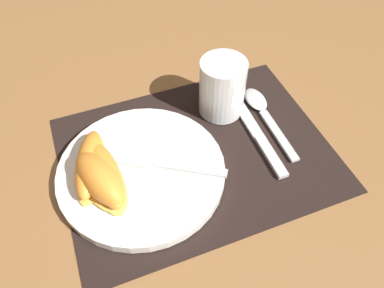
# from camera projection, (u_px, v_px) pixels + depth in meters

# --- Properties ---
(ground_plane) EXTENTS (3.00, 3.00, 0.00)m
(ground_plane) POSITION_uv_depth(u_px,v_px,m) (197.00, 154.00, 0.60)
(ground_plane) COLOR olive
(placemat) EXTENTS (0.42, 0.32, 0.00)m
(placemat) POSITION_uv_depth(u_px,v_px,m) (197.00, 153.00, 0.60)
(placemat) COLOR black
(placemat) RESTS_ON ground_plane
(plate) EXTENTS (0.25, 0.25, 0.02)m
(plate) POSITION_uv_depth(u_px,v_px,m) (142.00, 171.00, 0.57)
(plate) COLOR white
(plate) RESTS_ON placemat
(juice_glass) EXTENTS (0.08, 0.08, 0.10)m
(juice_glass) POSITION_uv_depth(u_px,v_px,m) (222.00, 90.00, 0.63)
(juice_glass) COLOR silver
(juice_glass) RESTS_ON placemat
(knife) EXTENTS (0.02, 0.21, 0.01)m
(knife) POSITION_uv_depth(u_px,v_px,m) (255.00, 131.00, 0.63)
(knife) COLOR silver
(knife) RESTS_ON placemat
(spoon) EXTENTS (0.03, 0.17, 0.01)m
(spoon) POSITION_uv_depth(u_px,v_px,m) (261.00, 108.00, 0.66)
(spoon) COLOR silver
(spoon) RESTS_ON placemat
(fork) EXTENTS (0.18, 0.12, 0.00)m
(fork) POSITION_uv_depth(u_px,v_px,m) (154.00, 162.00, 0.57)
(fork) COLOR silver
(fork) RESTS_ON plate
(citrus_wedge_0) EXTENTS (0.08, 0.13, 0.04)m
(citrus_wedge_0) POSITION_uv_depth(u_px,v_px,m) (90.00, 164.00, 0.55)
(citrus_wedge_0) COLOR #F7C656
(citrus_wedge_0) RESTS_ON plate
(citrus_wedge_1) EXTENTS (0.06, 0.14, 0.04)m
(citrus_wedge_1) POSITION_uv_depth(u_px,v_px,m) (104.00, 175.00, 0.54)
(citrus_wedge_1) COLOR #F7C656
(citrus_wedge_1) RESTS_ON plate
(citrus_wedge_2) EXTENTS (0.08, 0.12, 0.05)m
(citrus_wedge_2) POSITION_uv_depth(u_px,v_px,m) (100.00, 180.00, 0.52)
(citrus_wedge_2) COLOR #F7C656
(citrus_wedge_2) RESTS_ON plate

